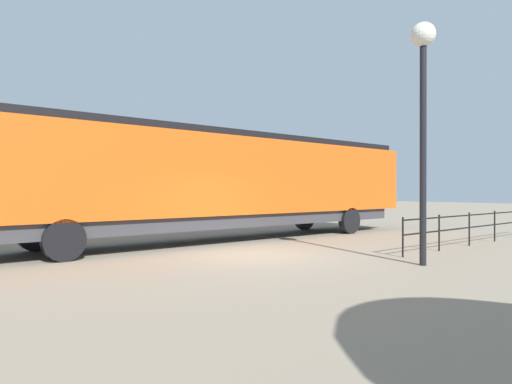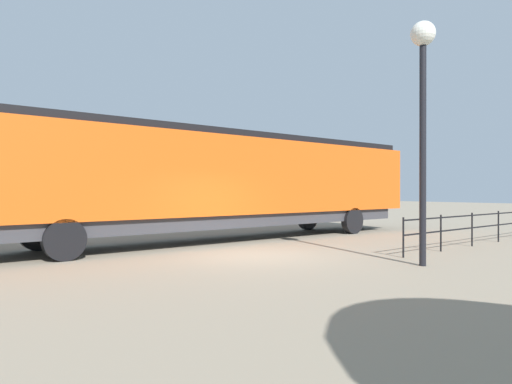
# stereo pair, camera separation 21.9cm
# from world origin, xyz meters

# --- Properties ---
(ground_plane) EXTENTS (120.00, 120.00, 0.00)m
(ground_plane) POSITION_xyz_m (0.00, 0.00, 0.00)
(ground_plane) COLOR gray
(locomotive) EXTENTS (2.93, 18.30, 3.92)m
(locomotive) POSITION_xyz_m (-3.72, 2.03, 2.21)
(locomotive) COLOR #D15114
(locomotive) RESTS_ON ground_plane
(lamp_post) EXTENTS (0.60, 0.60, 5.93)m
(lamp_post) POSITION_xyz_m (3.91, 2.06, 4.48)
(lamp_post) COLOR black
(lamp_post) RESTS_ON ground_plane
(platform_fence) EXTENTS (0.05, 9.97, 1.10)m
(platform_fence) POSITION_xyz_m (2.85, 7.85, 0.72)
(platform_fence) COLOR black
(platform_fence) RESTS_ON ground_plane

